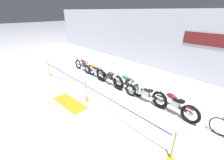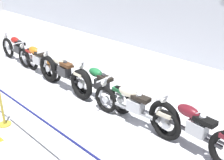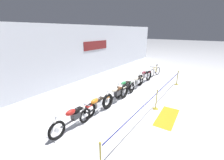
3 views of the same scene
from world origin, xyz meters
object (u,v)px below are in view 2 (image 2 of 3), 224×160
at_px(motorcycle_cream_4, 133,106).
at_px(stanchion_mid_left, 2,111).
at_px(motorcycle_green_3, 100,86).
at_px(motorcycle_cream_2, 63,73).
at_px(motorcycle_red_0, 19,50).
at_px(motorcycle_orange_1, 38,60).
at_px(motorcycle_maroon_5, 194,130).

distance_m(motorcycle_cream_4, stanchion_mid_left, 2.84).
bearing_deg(motorcycle_green_3, stanchion_mid_left, -107.44).
bearing_deg(motorcycle_cream_2, stanchion_mid_left, -74.30).
distance_m(motorcycle_red_0, motorcycle_orange_1, 1.33).
bearing_deg(motorcycle_red_0, motorcycle_maroon_5, -0.42).
bearing_deg(stanchion_mid_left, motorcycle_red_0, 147.44).
xyz_separation_m(motorcycle_green_3, stanchion_mid_left, (-0.70, -2.24, -0.10)).
bearing_deg(motorcycle_cream_2, motorcycle_red_0, 176.99).
xyz_separation_m(motorcycle_cream_2, motorcycle_green_3, (1.27, 0.22, -0.02)).
xyz_separation_m(motorcycle_cream_4, motorcycle_maroon_5, (1.43, 0.07, 0.03)).
height_order(motorcycle_cream_2, motorcycle_maroon_5, motorcycle_cream_2).
bearing_deg(motorcycle_green_3, motorcycle_cream_4, -8.52).
relative_size(motorcycle_orange_1, stanchion_mid_left, 2.20).
xyz_separation_m(motorcycle_red_0, motorcycle_cream_4, (5.37, -0.12, -0.02)).
distance_m(motorcycle_orange_1, motorcycle_cream_2, 1.51).
relative_size(motorcycle_orange_1, motorcycle_green_3, 1.08).
bearing_deg(motorcycle_maroon_5, stanchion_mid_left, -148.06).
bearing_deg(stanchion_mid_left, motorcycle_cream_2, 105.70).
xyz_separation_m(motorcycle_orange_1, motorcycle_maroon_5, (5.47, -0.00, 0.02)).
bearing_deg(motorcycle_orange_1, motorcycle_green_3, 2.41).
bearing_deg(motorcycle_cream_4, motorcycle_cream_2, -179.42).
distance_m(motorcycle_orange_1, motorcycle_cream_4, 4.04).
height_order(motorcycle_cream_2, stanchion_mid_left, stanchion_mid_left).
distance_m(motorcycle_orange_1, motorcycle_maroon_5, 5.47).
height_order(motorcycle_orange_1, stanchion_mid_left, stanchion_mid_left).
bearing_deg(motorcycle_maroon_5, motorcycle_red_0, 179.58).
height_order(motorcycle_red_0, motorcycle_cream_2, motorcycle_cream_2).
distance_m(motorcycle_red_0, motorcycle_maroon_5, 6.80).
xyz_separation_m(motorcycle_red_0, motorcycle_orange_1, (1.33, -0.05, -0.02)).
bearing_deg(stanchion_mid_left, motorcycle_cream_4, 46.07).
distance_m(motorcycle_maroon_5, stanchion_mid_left, 4.01).
bearing_deg(motorcycle_red_0, stanchion_mid_left, -32.56).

